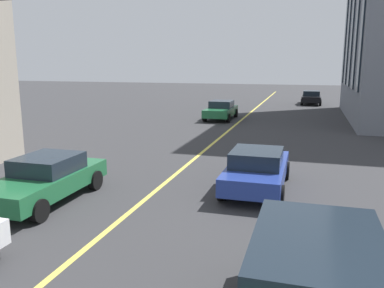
{
  "coord_description": "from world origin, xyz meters",
  "views": [
    {
      "loc": [
        0.49,
        -4.67,
        4.13
      ],
      "look_at": [
        13.61,
        -0.84,
        1.35
      ],
      "focal_mm": 37.44,
      "sensor_mm": 36.0,
      "label": 1
    }
  ],
  "objects_px": {
    "car_green_mid": "(221,110)",
    "traffic_light_mast": "(379,112)",
    "car_blue_far": "(257,169)",
    "car_green_near": "(46,179)",
    "car_black_parked_a": "(311,97)"
  },
  "relations": [
    {
      "from": "car_blue_far",
      "to": "car_black_parked_a",
      "type": "distance_m",
      "value": 29.54
    },
    {
      "from": "car_blue_far",
      "to": "car_green_near",
      "type": "relative_size",
      "value": 1.0
    },
    {
      "from": "car_green_near",
      "to": "car_green_mid",
      "type": "distance_m",
      "value": 19.13
    },
    {
      "from": "car_black_parked_a",
      "to": "car_green_near",
      "type": "bearing_deg",
      "value": 166.58
    },
    {
      "from": "car_blue_far",
      "to": "car_black_parked_a",
      "type": "relative_size",
      "value": 1.0
    },
    {
      "from": "car_green_mid",
      "to": "traffic_light_mast",
      "type": "distance_m",
      "value": 28.02
    },
    {
      "from": "car_green_mid",
      "to": "traffic_light_mast",
      "type": "bearing_deg",
      "value": -166.47
    },
    {
      "from": "car_green_near",
      "to": "car_black_parked_a",
      "type": "bearing_deg",
      "value": -13.42
    },
    {
      "from": "car_green_near",
      "to": "car_black_parked_a",
      "type": "relative_size",
      "value": 1.0
    },
    {
      "from": "car_blue_far",
      "to": "traffic_light_mast",
      "type": "relative_size",
      "value": 0.8
    },
    {
      "from": "car_black_parked_a",
      "to": "car_green_mid",
      "type": "height_order",
      "value": "same"
    },
    {
      "from": "car_green_near",
      "to": "car_green_mid",
      "type": "xyz_separation_m",
      "value": [
        19.08,
        -1.29,
        0.0
      ]
    },
    {
      "from": "traffic_light_mast",
      "to": "car_green_near",
      "type": "bearing_deg",
      "value": 44.36
    },
    {
      "from": "car_blue_far",
      "to": "traffic_light_mast",
      "type": "bearing_deg",
      "value": -170.55
    },
    {
      "from": "car_blue_far",
      "to": "car_green_near",
      "type": "xyz_separation_m",
      "value": [
        -2.92,
        5.99,
        0.0
      ]
    }
  ]
}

